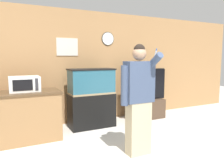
{
  "coord_description": "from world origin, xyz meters",
  "views": [
    {
      "loc": [
        -1.48,
        -2.32,
        1.52
      ],
      "look_at": [
        0.26,
        1.16,
        1.05
      ],
      "focal_mm": 35.0,
      "sensor_mm": 36.0,
      "label": 1
    }
  ],
  "objects_px": {
    "microwave": "(24,84)",
    "tv_on_stand": "(146,104)",
    "person_standing": "(138,98)",
    "counter_island": "(13,117)",
    "aquarium_on_stand": "(92,98)"
  },
  "relations": [
    {
      "from": "counter_island",
      "to": "person_standing",
      "type": "height_order",
      "value": "person_standing"
    },
    {
      "from": "counter_island",
      "to": "microwave",
      "type": "relative_size",
      "value": 3.16
    },
    {
      "from": "counter_island",
      "to": "person_standing",
      "type": "distance_m",
      "value": 2.27
    },
    {
      "from": "microwave",
      "to": "person_standing",
      "type": "xyz_separation_m",
      "value": [
        1.51,
        -1.43,
        -0.15
      ]
    },
    {
      "from": "microwave",
      "to": "aquarium_on_stand",
      "type": "xyz_separation_m",
      "value": [
        1.37,
        0.19,
        -0.41
      ]
    },
    {
      "from": "microwave",
      "to": "person_standing",
      "type": "relative_size",
      "value": 0.3
    },
    {
      "from": "counter_island",
      "to": "person_standing",
      "type": "bearing_deg",
      "value": -39.12
    },
    {
      "from": "microwave",
      "to": "aquarium_on_stand",
      "type": "relative_size",
      "value": 0.4
    },
    {
      "from": "microwave",
      "to": "person_standing",
      "type": "bearing_deg",
      "value": -43.37
    },
    {
      "from": "aquarium_on_stand",
      "to": "person_standing",
      "type": "height_order",
      "value": "person_standing"
    },
    {
      "from": "tv_on_stand",
      "to": "person_standing",
      "type": "distance_m",
      "value": 2.15
    },
    {
      "from": "microwave",
      "to": "tv_on_stand",
      "type": "relative_size",
      "value": 0.42
    },
    {
      "from": "counter_island",
      "to": "aquarium_on_stand",
      "type": "relative_size",
      "value": 1.28
    },
    {
      "from": "counter_island",
      "to": "tv_on_stand",
      "type": "height_order",
      "value": "tv_on_stand"
    },
    {
      "from": "microwave",
      "to": "person_standing",
      "type": "height_order",
      "value": "person_standing"
    }
  ]
}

